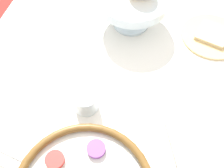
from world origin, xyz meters
TOP-DOWN VIEW (x-y plane):
  - dining_table at (0.00, 0.00)m, footprint 1.44×1.03m
  - fruit_stand at (0.31, 0.08)m, footprint 0.23×0.23m
  - bread_plate at (0.31, -0.19)m, footprint 0.20×0.20m
  - napkin_roll at (-0.10, -0.13)m, footprint 0.19×0.11m
  - cup_near at (-0.04, 0.12)m, footprint 0.06×0.06m
  - spoon at (-0.07, -0.18)m, footprint 0.18×0.07m

SIDE VIEW (x-z plane):
  - dining_table at x=0.00m, z-range 0.00..0.74m
  - spoon at x=-0.07m, z-range 0.74..0.75m
  - bread_plate at x=0.31m, z-range 0.74..0.76m
  - napkin_roll at x=-0.10m, z-range 0.74..0.79m
  - cup_near at x=-0.04m, z-range 0.74..0.80m
  - fruit_stand at x=0.31m, z-range 0.78..0.89m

